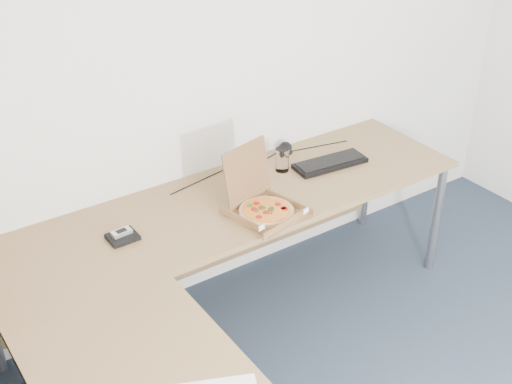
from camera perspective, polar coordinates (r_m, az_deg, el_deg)
desk at (r=2.96m, az=-2.68°, el=-6.56°), size 2.50×2.20×0.73m
pizza_box at (r=3.26m, az=0.70°, el=-1.29°), size 0.29×0.34×0.30m
drinking_glass at (r=3.63m, az=2.23°, el=2.73°), size 0.07×0.07×0.13m
keyboard at (r=3.72m, az=6.26°, el=2.43°), size 0.42×0.19×0.03m
wallet at (r=3.15m, az=-11.18°, el=-3.74°), size 0.13×0.11×0.02m
phone at (r=3.14m, az=-11.26°, el=-3.36°), size 0.09×0.05×0.02m
dome_speaker at (r=3.83m, az=2.50°, el=3.82°), size 0.08×0.08×0.07m
cable_bundle at (r=3.71m, az=0.09°, el=2.38°), size 0.55×0.11×0.01m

